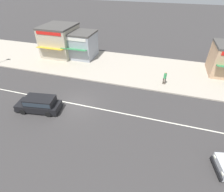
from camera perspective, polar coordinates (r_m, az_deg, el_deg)
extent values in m
plane|color=#383535|center=(19.09, -11.56, -2.64)|extent=(160.00, 160.00, 0.00)
cube|color=silver|center=(19.08, -11.57, -2.63)|extent=(50.40, 0.14, 0.01)
cube|color=#ADA393|center=(26.83, -2.01, 10.12)|extent=(68.00, 10.00, 0.15)
cube|color=black|center=(15.17, 30.86, -19.54)|extent=(0.49, 1.82, 0.28)
cube|color=white|center=(14.59, 32.36, -20.70)|extent=(0.13, 0.25, 0.14)
cube|color=white|center=(15.26, 30.52, -16.76)|extent=(0.13, 0.25, 0.14)
cube|color=black|center=(19.12, -22.75, -3.04)|extent=(4.51, 2.36, 0.70)
cube|color=black|center=(18.59, -22.52, -1.43)|extent=(3.10, 1.98, 0.70)
cube|color=#28333D|center=(18.59, -22.52, -1.43)|extent=(2.99, 1.99, 0.45)
cube|color=black|center=(20.38, -28.00, -2.84)|extent=(0.38, 1.68, 0.28)
cube|color=white|center=(19.80, -29.09, -3.07)|extent=(0.12, 0.25, 0.14)
cube|color=white|center=(20.55, -27.37, -1.03)|extent=(0.12, 0.25, 0.14)
cylinder|color=black|center=(19.41, -27.10, -4.58)|extent=(0.63, 0.31, 0.60)
cylinder|color=black|center=(20.44, -24.86, -1.72)|extent=(0.63, 0.31, 0.60)
cylinder|color=black|center=(18.10, -20.06, -5.59)|extent=(0.63, 0.31, 0.60)
cylinder|color=black|center=(19.20, -18.08, -2.47)|extent=(0.63, 0.31, 0.60)
cylinder|color=#4C4238|center=(22.54, 16.42, 4.75)|extent=(0.14, 0.14, 0.83)
cylinder|color=#4C4238|center=(22.55, 16.92, 4.66)|extent=(0.14, 0.14, 0.83)
cylinder|color=#389956|center=(22.20, 16.98, 6.32)|extent=(0.34, 0.34, 0.63)
sphere|color=#D6AD89|center=(22.01, 17.17, 7.28)|extent=(0.23, 0.23, 0.23)
cube|color=#B2A893|center=(30.98, -16.56, 16.83)|extent=(4.81, 5.32, 4.43)
cube|color=#474442|center=(30.37, -17.34, 20.98)|extent=(4.91, 5.43, 0.24)
cube|color=gold|center=(28.70, -19.61, 14.46)|extent=(4.33, 0.90, 0.28)
cube|color=red|center=(28.34, -20.10, 18.61)|extent=(4.09, 0.08, 0.44)
cube|color=#999EA8|center=(29.43, -10.15, 16.00)|extent=(4.44, 4.08, 3.70)
cube|color=#474442|center=(28.85, -10.57, 19.67)|extent=(4.53, 4.16, 0.24)
cube|color=#33844C|center=(27.38, -12.38, 14.70)|extent=(4.00, 0.90, 0.28)
cube|color=white|center=(27.22, -12.43, 17.59)|extent=(3.77, 0.08, 0.44)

